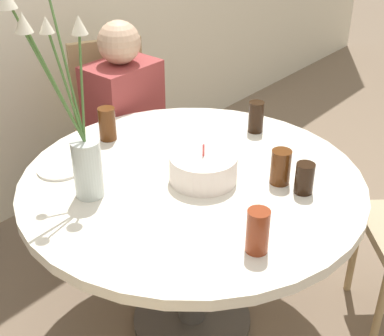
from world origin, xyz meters
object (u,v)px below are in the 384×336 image
flower_vase (75,129)px  side_plate (60,169)px  birthday_cake (203,168)px  drink_glass_2 (281,167)px  drink_glass_3 (258,231)px  chair_far_back (116,120)px  drink_glass_4 (304,178)px  person_woman (126,136)px  drink_glass_1 (107,124)px  drink_glass_0 (256,117)px

flower_vase → side_plate: size_ratio=4.11×
birthday_cake → drink_glass_2: (0.16, -0.22, 0.01)m
flower_vase → drink_glass_3: size_ratio=5.05×
chair_far_back → drink_glass_4: 1.28m
chair_far_back → birthday_cake: 1.03m
drink_glass_4 → person_woman: 1.13m
birthday_cake → drink_glass_3: 0.42m
side_plate → drink_glass_2: drink_glass_2 is taller
birthday_cake → person_woman: bearing=66.7°
birthday_cake → drink_glass_1: size_ratio=1.77×
chair_far_back → flower_vase: size_ratio=1.32×
drink_glass_1 → chair_far_back: bearing=45.8°
birthday_cake → person_woman: 0.88m
chair_far_back → drink_glass_2: chair_far_back is taller
drink_glass_1 → drink_glass_2: (0.17, -0.72, -0.00)m
drink_glass_3 → person_woman: 1.29m
side_plate → drink_glass_2: bearing=-55.9°
drink_glass_2 → drink_glass_0: bearing=46.5°
side_plate → drink_glass_2: size_ratio=1.35×
chair_far_back → drink_glass_1: chair_far_back is taller
flower_vase → drink_glass_0: 0.83m
drink_glass_3 → person_woman: size_ratio=0.13×
drink_glass_0 → drink_glass_3: drink_glass_3 is taller
drink_glass_1 → drink_glass_2: size_ratio=1.07×
drink_glass_3 → chair_far_back: bearing=64.8°
side_plate → person_woman: 0.73m
drink_glass_4 → drink_glass_2: bearing=89.9°
flower_vase → drink_glass_3: 0.67m
birthday_cake → drink_glass_2: size_ratio=1.90×
birthday_cake → drink_glass_4: size_ratio=2.19×
drink_glass_0 → drink_glass_2: drink_glass_0 is taller
flower_vase → drink_glass_0: flower_vase is taller
drink_glass_1 → drink_glass_0: bearing=-42.9°
flower_vase → drink_glass_2: bearing=-43.1°
drink_glass_0 → drink_glass_2: size_ratio=1.04×
flower_vase → drink_glass_4: (0.50, -0.57, -0.19)m
drink_glass_2 → drink_glass_3: size_ratio=0.91×
drink_glass_0 → person_woman: bearing=99.3°
person_woman → chair_far_back: bearing=64.6°
drink_glass_0 → drink_glass_3: (-0.65, -0.45, 0.00)m
birthday_cake → drink_glass_2: bearing=-53.1°
side_plate → drink_glass_4: bearing=-59.4°
drink_glass_4 → side_plate: bearing=120.6°
chair_far_back → drink_glass_2: (-0.24, -1.13, 0.25)m
flower_vase → side_plate: flower_vase is taller
drink_glass_0 → birthday_cake: bearing=-169.5°
chair_far_back → birthday_cake: size_ratio=3.86×
drink_glass_1 → drink_glass_4: bearing=-78.5°
side_plate → drink_glass_3: drink_glass_3 is taller
side_plate → drink_glass_3: (0.08, -0.82, 0.06)m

